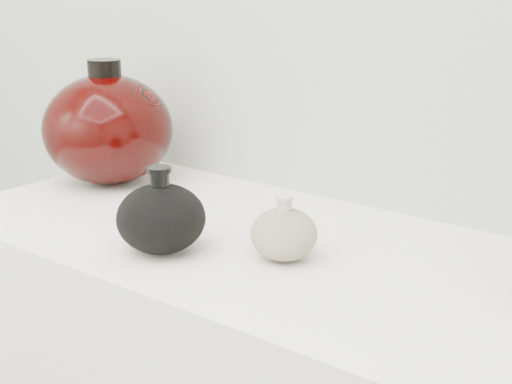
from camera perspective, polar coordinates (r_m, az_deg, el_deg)
The scene contains 3 objects.
black_gourd_vase at distance 1.05m, azimuth -7.60°, elevation -2.04°, with size 0.16×0.16×0.13m.
cream_gourd_vase at distance 1.02m, azimuth 2.25°, elevation -3.34°, with size 0.10×0.10×0.10m.
left_round_pot at distance 1.42m, azimuth -11.75°, elevation 4.98°, with size 0.31×0.31×0.24m.
Camera 1 is at (0.58, 0.13, 1.29)m, focal length 50.00 mm.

